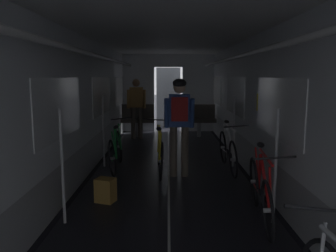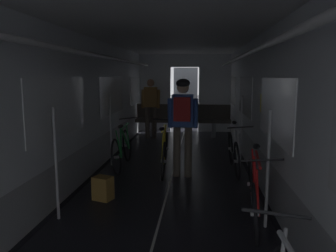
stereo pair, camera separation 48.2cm
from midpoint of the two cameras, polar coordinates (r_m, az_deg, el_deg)
The scene contains 10 objects.
train_car_shell at distance 5.41m, azimuth 2.89°, elevation 7.59°, with size 3.14×12.34×2.57m.
bench_seat_far_left at distance 10.02m, azimuth -1.24°, elevation 1.51°, with size 0.98×0.51×0.95m.
bench_seat_far_right at distance 9.98m, azimuth 9.09°, elevation 1.38°, with size 0.98×0.51×0.95m.
bicycle_green at distance 6.60m, azimuth -5.66°, elevation -3.81°, with size 0.44×1.69×0.95m.
bicycle_red at distance 4.33m, azimuth 17.30°, elevation -10.76°, with size 0.44×1.69×0.95m.
bicycle_white at distance 6.47m, azimuth 13.13°, elevation -4.23°, with size 0.44×1.69×0.95m.
person_cyclist_aisle at distance 5.88m, azimuth 4.83°, elevation 1.52°, with size 0.53×0.39×1.73m.
bicycle_yellow_in_aisle at distance 6.27m, azimuth 1.63°, elevation -4.40°, with size 0.44×1.69×0.94m.
person_standing_near_bench at distance 9.60m, azimuth -1.48°, elevation 3.66°, with size 0.53×0.23×1.69m.
backpack_on_floor at distance 5.01m, azimuth -8.16°, elevation -10.36°, with size 0.26×0.20×0.34m, color olive.
Camera 2 is at (0.47, -1.79, 1.78)m, focal length 36.24 mm.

